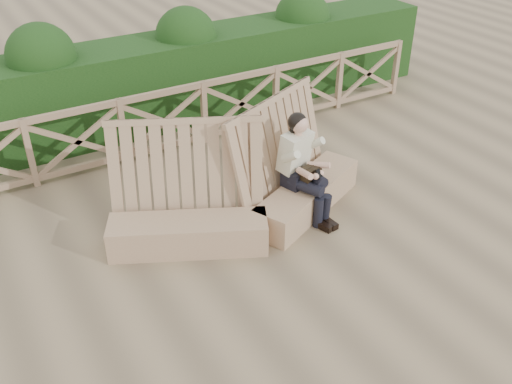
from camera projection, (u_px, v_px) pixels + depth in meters
ground at (279, 266)px, 7.05m from camera, size 60.00×60.00×0.00m
bench at (248, 200)px, 7.60m from camera, size 3.83×1.55×1.56m
woman at (302, 164)px, 7.65m from camera, size 0.56×0.98×1.49m
guardrail at (165, 121)px, 9.31m from camera, size 10.10×0.09×1.10m
hedge at (137, 86)px, 10.08m from camera, size 12.00×1.20×1.50m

